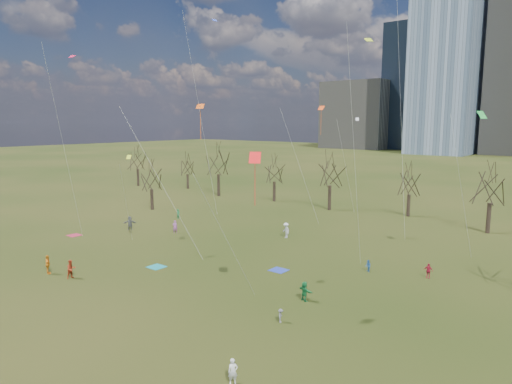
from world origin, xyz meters
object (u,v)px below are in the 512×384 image
Objects in this scene: blanket_teal at (156,267)px; blanket_crimson at (74,235)px; person_4 at (48,265)px; blanket_navy at (279,270)px; person_1 at (233,372)px; person_2 at (71,269)px.

blanket_teal and blanket_crimson have the same top height.
blanket_crimson is at bearing -15.02° from person_4.
blanket_navy is 0.87× the size of person_4.
blanket_teal is 10.10m from person_4.
person_1 is 0.84× the size of person_2.
person_4 is at bearing 123.72° from person_1.
person_2 is 2.97m from person_4.
person_2 reaches higher than blanket_crimson.
blanket_teal is at bearing -22.11° from person_2.
blanket_crimson is (-28.45, -5.08, 0.00)m from blanket_navy.
blanket_teal is 1.00× the size of blanket_navy.
blanket_crimson is at bearing -169.87° from blanket_navy.
blanket_navy is at bearing 68.50° from person_1.
blanket_teal is at bearing -105.94° from person_4.
blanket_teal is 0.87× the size of person_4.
blanket_crimson is 0.87× the size of person_4.
person_2 reaches higher than person_1.
blanket_crimson is 0.91× the size of person_2.
person_4 reaches higher than blanket_crimson.
person_1 is at bearing -17.96° from blanket_crimson.
blanket_navy is at bearing 33.94° from blanket_teal.
blanket_navy is at bearing -40.24° from person_2.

